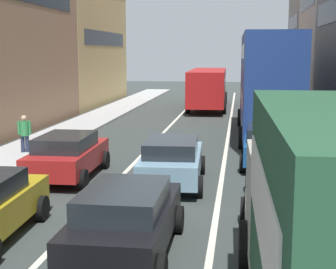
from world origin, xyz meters
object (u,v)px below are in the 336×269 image
sedan_left_lane_third (67,155)px  wagon_right_lane_far (269,144)px  bus_mid_queue_primary (268,80)px  sedan_right_lane_behind_truck (282,179)px  hatchback_centre_lane_third (172,160)px  pedestrian_near_kerb (24,133)px  sedan_centre_lane_second (126,219)px  bus_far_queue_secondary (208,85)px

sedan_left_lane_third → wagon_right_lane_far: bearing=-67.7°
sedan_left_lane_third → bus_mid_queue_primary: bearing=-38.5°
sedan_right_lane_behind_truck → bus_mid_queue_primary: bus_mid_queue_primary is taller
hatchback_centre_lane_third → bus_mid_queue_primary: bus_mid_queue_primary is taller
bus_mid_queue_primary → pedestrian_near_kerb: bearing=119.9°
bus_mid_queue_primary → pedestrian_near_kerb: bus_mid_queue_primary is taller
sedan_centre_lane_second → hatchback_centre_lane_third: same height
sedan_left_lane_third → bus_mid_queue_primary: bus_mid_queue_primary is taller
sedan_centre_lane_second → sedan_left_lane_third: 7.12m
sedan_left_lane_third → sedan_right_lane_behind_truck: bearing=-110.8°
sedan_left_lane_third → wagon_right_lane_far: (6.80, 3.01, 0.00)m
sedan_centre_lane_second → hatchback_centre_lane_third: (0.17, 5.89, 0.00)m
wagon_right_lane_far → pedestrian_near_kerb: size_ratio=2.62×
sedan_left_lane_third → sedan_right_lane_behind_truck: same height
sedan_left_lane_third → sedan_centre_lane_second: bearing=-152.9°
wagon_right_lane_far → bus_mid_queue_primary: bus_mid_queue_primary is taller
hatchback_centre_lane_third → bus_far_queue_secondary: bus_far_queue_secondary is taller
sedan_left_lane_third → bus_far_queue_secondary: 22.26m
sedan_left_lane_third → bus_mid_queue_primary: 11.86m
sedan_left_lane_third → sedan_right_lane_behind_truck: (6.88, -2.41, 0.00)m
wagon_right_lane_far → pedestrian_near_kerb: bearing=89.4°
wagon_right_lane_far → hatchback_centre_lane_third: bearing=138.0°
sedan_right_lane_behind_truck → sedan_centre_lane_second: bearing=141.0°
sedan_centre_lane_second → bus_far_queue_secondary: bus_far_queue_secondary is taller
hatchback_centre_lane_third → wagon_right_lane_far: bearing=-46.4°
sedan_right_lane_behind_truck → bus_far_queue_secondary: (-3.55, 24.40, 0.96)m
hatchback_centre_lane_third → pedestrian_near_kerb: bearing=57.5°
wagon_right_lane_far → bus_mid_queue_primary: 6.65m
sedan_right_lane_behind_truck → bus_mid_queue_primary: bearing=2.2°
bus_mid_queue_primary → wagon_right_lane_far: bearing=177.3°
bus_far_queue_secondary → pedestrian_near_kerb: (-6.32, -18.60, -0.81)m
sedan_centre_lane_second → wagon_right_lane_far: bearing=-20.5°
bus_far_queue_secondary → pedestrian_near_kerb: bus_far_queue_secondary is taller
hatchback_centre_lane_third → wagon_right_lane_far: (3.22, 3.37, 0.00)m
hatchback_centre_lane_third → wagon_right_lane_far: same height
hatchback_centre_lane_third → sedan_right_lane_behind_truck: (3.29, -2.04, 0.00)m
bus_far_queue_secondary → sedan_centre_lane_second: bearing=179.1°
hatchback_centre_lane_third → wagon_right_lane_far: 4.66m
wagon_right_lane_far → bus_far_queue_secondary: bearing=12.1°
bus_far_queue_secondary → pedestrian_near_kerb: bearing=160.1°
hatchback_centre_lane_third → sedan_left_lane_third: size_ratio=1.01×
sedan_centre_lane_second → sedan_right_lane_behind_truck: 5.18m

